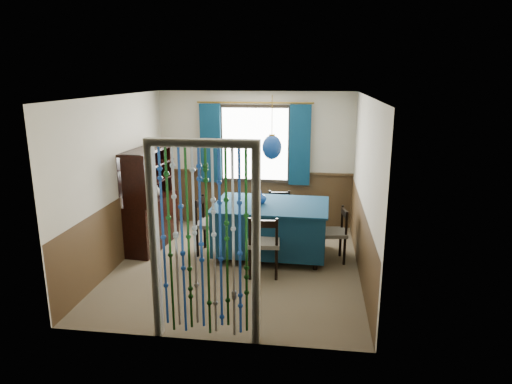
# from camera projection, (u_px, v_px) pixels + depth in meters

# --- Properties ---
(floor) EXTENTS (4.00, 4.00, 0.00)m
(floor) POSITION_uv_depth(u_px,v_px,m) (238.00, 266.00, 6.86)
(floor) COLOR brown
(floor) RESTS_ON ground
(ceiling) EXTENTS (4.00, 4.00, 0.00)m
(ceiling) POSITION_uv_depth(u_px,v_px,m) (236.00, 96.00, 6.23)
(ceiling) COLOR silver
(ceiling) RESTS_ON ground
(wall_back) EXTENTS (3.60, 0.00, 3.60)m
(wall_back) POSITION_uv_depth(u_px,v_px,m) (255.00, 160.00, 8.46)
(wall_back) COLOR beige
(wall_back) RESTS_ON ground
(wall_front) EXTENTS (3.60, 0.00, 3.60)m
(wall_front) POSITION_uv_depth(u_px,v_px,m) (203.00, 231.00, 4.62)
(wall_front) COLOR beige
(wall_front) RESTS_ON ground
(wall_left) EXTENTS (0.00, 4.00, 4.00)m
(wall_left) POSITION_uv_depth(u_px,v_px,m) (118.00, 181.00, 6.77)
(wall_left) COLOR beige
(wall_left) RESTS_ON ground
(wall_right) EXTENTS (0.00, 4.00, 4.00)m
(wall_right) POSITION_uv_depth(u_px,v_px,m) (365.00, 189.00, 6.31)
(wall_right) COLOR beige
(wall_right) RESTS_ON ground
(wainscot_back) EXTENTS (3.60, 0.00, 3.60)m
(wainscot_back) POSITION_uv_depth(u_px,v_px,m) (255.00, 199.00, 8.63)
(wainscot_back) COLOR #46311A
(wainscot_back) RESTS_ON ground
(wainscot_front) EXTENTS (3.60, 0.00, 3.60)m
(wainscot_front) POSITION_uv_depth(u_px,v_px,m) (205.00, 297.00, 4.83)
(wainscot_front) COLOR #46311A
(wainscot_front) RESTS_ON ground
(wainscot_left) EXTENTS (0.00, 4.00, 4.00)m
(wainscot_left) POSITION_uv_depth(u_px,v_px,m) (122.00, 229.00, 6.96)
(wainscot_left) COLOR #46311A
(wainscot_left) RESTS_ON ground
(wainscot_right) EXTENTS (0.00, 4.00, 4.00)m
(wainscot_right) POSITION_uv_depth(u_px,v_px,m) (361.00, 240.00, 6.50)
(wainscot_right) COLOR #46311A
(wainscot_right) RESTS_ON ground
(window) EXTENTS (1.32, 0.12, 1.42)m
(window) POSITION_uv_depth(u_px,v_px,m) (255.00, 144.00, 8.34)
(window) COLOR black
(window) RESTS_ON wall_back
(doorway) EXTENTS (1.16, 0.12, 2.18)m
(doorway) POSITION_uv_depth(u_px,v_px,m) (205.00, 247.00, 4.73)
(doorway) COLOR silver
(doorway) RESTS_ON ground
(dining_table) EXTENTS (1.78, 1.25, 0.84)m
(dining_table) POSITION_uv_depth(u_px,v_px,m) (271.00, 226.00, 7.13)
(dining_table) COLOR #0C2B42
(dining_table) RESTS_ON floor
(chair_near) EXTENTS (0.48, 0.46, 0.91)m
(chair_near) POSITION_uv_depth(u_px,v_px,m) (264.00, 244.00, 6.41)
(chair_near) COLOR black
(chair_near) RESTS_ON floor
(chair_far) EXTENTS (0.46, 0.44, 0.84)m
(chair_far) POSITION_uv_depth(u_px,v_px,m) (280.00, 214.00, 7.85)
(chair_far) COLOR black
(chair_far) RESTS_ON floor
(chair_left) EXTENTS (0.46, 0.48, 0.92)m
(chair_left) POSITION_uv_depth(u_px,v_px,m) (209.00, 224.00, 7.23)
(chair_left) COLOR black
(chair_left) RESTS_ON floor
(chair_right) EXTENTS (0.45, 0.47, 0.84)m
(chair_right) POSITION_uv_depth(u_px,v_px,m) (335.00, 233.00, 6.94)
(chair_right) COLOR black
(chair_right) RESTS_ON floor
(sideboard) EXTENTS (0.55, 1.29, 1.64)m
(sideboard) POSITION_uv_depth(u_px,v_px,m) (150.00, 213.00, 7.50)
(sideboard) COLOR black
(sideboard) RESTS_ON floor
(pendant_lamp) EXTENTS (0.29, 0.29, 0.95)m
(pendant_lamp) POSITION_uv_depth(u_px,v_px,m) (272.00, 147.00, 6.82)
(pendant_lamp) COLOR olive
(pendant_lamp) RESTS_ON ceiling
(vase_table) EXTENTS (0.21, 0.21, 0.18)m
(vase_table) POSITION_uv_depth(u_px,v_px,m) (260.00, 198.00, 7.07)
(vase_table) COLOR navy
(vase_table) RESTS_ON dining_table
(bowl_shelf) EXTENTS (0.26, 0.26, 0.05)m
(bowl_shelf) POSITION_uv_depth(u_px,v_px,m) (146.00, 183.00, 7.10)
(bowl_shelf) COLOR beige
(bowl_shelf) RESTS_ON sideboard
(vase_sideboard) EXTENTS (0.23, 0.23, 0.19)m
(vase_sideboard) POSITION_uv_depth(u_px,v_px,m) (157.00, 190.00, 7.61)
(vase_sideboard) COLOR beige
(vase_sideboard) RESTS_ON sideboard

